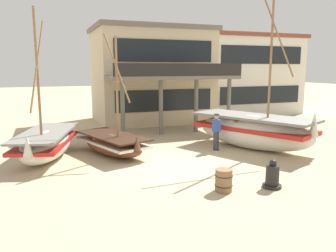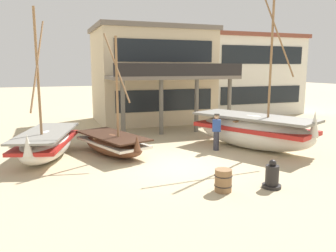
{
  "view_description": "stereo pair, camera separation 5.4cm",
  "coord_description": "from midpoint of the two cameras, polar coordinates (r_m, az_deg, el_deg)",
  "views": [
    {
      "loc": [
        -4.76,
        -11.61,
        3.74
      ],
      "look_at": [
        0.0,
        1.0,
        1.4
      ],
      "focal_mm": 35.99,
      "sensor_mm": 36.0,
      "label": 1
    },
    {
      "loc": [
        -4.71,
        -11.63,
        3.74
      ],
      "look_at": [
        0.0,
        1.0,
        1.4
      ],
      "focal_mm": 35.99,
      "sensor_mm": 36.0,
      "label": 2
    }
  ],
  "objects": [
    {
      "name": "ground_plane",
      "position": [
        13.09,
        1.66,
        -6.75
      ],
      "size": [
        120.0,
        120.0,
        0.0
      ],
      "primitive_type": "plane",
      "color": "tan"
    },
    {
      "name": "fishing_boat_near_left",
      "position": [
        14.84,
        -9.24,
        -2.89
      ],
      "size": [
        2.79,
        4.23,
        5.18
      ],
      "color": "brown",
      "rests_on": "ground"
    },
    {
      "name": "fishing_boat_centre_large",
      "position": [
        16.15,
        14.38,
        -0.73
      ],
      "size": [
        4.26,
        6.08,
        8.1
      ],
      "color": "silver",
      "rests_on": "ground"
    },
    {
      "name": "fishing_boat_far_right",
      "position": [
        14.89,
        -19.79,
        -2.78
      ],
      "size": [
        3.01,
        4.96,
        6.01
      ],
      "color": "silver",
      "rests_on": "ground"
    },
    {
      "name": "fisherman_by_hull",
      "position": [
        15.47,
        8.3,
        -1.08
      ],
      "size": [
        0.41,
        0.33,
        1.68
      ],
      "color": "#33333D",
      "rests_on": "ground"
    },
    {
      "name": "capstan_winch",
      "position": [
        11.19,
        17.34,
        -8.2
      ],
      "size": [
        0.6,
        0.6,
        0.91
      ],
      "color": "black",
      "rests_on": "ground"
    },
    {
      "name": "wooden_barrel",
      "position": [
        10.52,
        9.48,
        -9.08
      ],
      "size": [
        0.56,
        0.56,
        0.7
      ],
      "color": "olive",
      "rests_on": "ground"
    },
    {
      "name": "harbor_building_main",
      "position": [
        23.88,
        -2.6,
        8.63
      ],
      "size": [
        7.96,
        8.35,
        6.46
      ],
      "color": "beige",
      "rests_on": "ground"
    },
    {
      "name": "harbor_building_annex",
      "position": [
        29.61,
        12.16,
        8.56
      ],
      "size": [
        8.87,
        6.52,
        6.36
      ],
      "color": "silver",
      "rests_on": "ground"
    }
  ]
}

